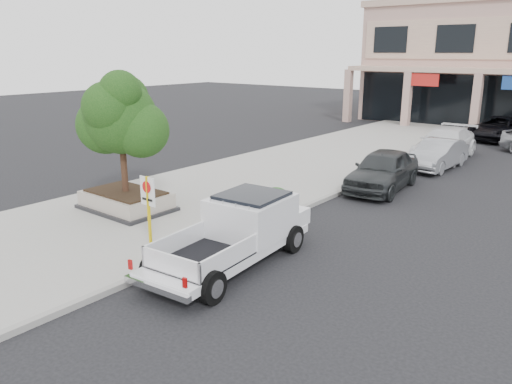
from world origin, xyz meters
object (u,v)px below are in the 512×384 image
at_px(no_parking_sign, 148,206).
at_px(curb_car_b, 438,154).
at_px(planter, 126,200).
at_px(curb_car_a, 383,170).
at_px(curb_car_c, 445,144).
at_px(curb_car_d, 499,128).
at_px(planter_tree, 127,118).
at_px(pickup_truck, 230,235).

xyz_separation_m(no_parking_sign, curb_car_b, (2.00, 16.31, -0.91)).
height_order(planter, curb_car_a, curb_car_a).
bearing_deg(no_parking_sign, curb_car_b, 83.01).
bearing_deg(curb_car_c, planter, -111.59).
bearing_deg(curb_car_b, curb_car_a, -92.68).
distance_m(no_parking_sign, curb_car_b, 16.46).
bearing_deg(curb_car_d, curb_car_b, -83.73).
height_order(planter_tree, curb_car_c, planter_tree).
bearing_deg(curb_car_d, no_parking_sign, -87.58).
relative_size(planter_tree, no_parking_sign, 1.74).
bearing_deg(curb_car_c, planter_tree, -111.33).
xyz_separation_m(no_parking_sign, curb_car_a, (1.55, 11.04, -0.80)).
height_order(no_parking_sign, curb_car_a, no_parking_sign).
bearing_deg(no_parking_sign, planter_tree, 148.29).
bearing_deg(curb_car_c, curb_car_a, -92.18).
distance_m(planter, curb_car_a, 10.42).
bearing_deg(no_parking_sign, pickup_truck, 34.78).
bearing_deg(planter_tree, curb_car_a, 56.98).
relative_size(planter_tree, curb_car_b, 0.91).
height_order(curb_car_a, curb_car_d, curb_car_a).
height_order(planter, curb_car_d, curb_car_d).
height_order(no_parking_sign, curb_car_d, no_parking_sign).
xyz_separation_m(planter_tree, no_parking_sign, (4.01, -2.48, -1.78)).
xyz_separation_m(no_parking_sign, curb_car_d, (2.11, 27.22, -0.88)).
height_order(curb_car_b, curb_car_c, curb_car_c).
relative_size(no_parking_sign, curb_car_a, 0.47).
bearing_deg(planter, no_parking_sign, -29.28).
relative_size(planter_tree, pickup_truck, 0.70).
bearing_deg(pickup_truck, curb_car_c, 86.18).
distance_m(curb_car_c, curb_car_d, 8.40).
xyz_separation_m(pickup_truck, curb_car_a, (-0.22, 9.81, -0.06)).
height_order(no_parking_sign, curb_car_c, no_parking_sign).
distance_m(planter, curb_car_b, 15.28).
relative_size(no_parking_sign, pickup_truck, 0.40).
distance_m(curb_car_a, curb_car_c, 7.80).
height_order(curb_car_b, curb_car_d, curb_car_d).
bearing_deg(curb_car_d, curb_car_a, -85.12).
bearing_deg(pickup_truck, planter, 164.69).
bearing_deg(curb_car_c, no_parking_sign, -97.27).
bearing_deg(curb_car_b, pickup_truck, -88.70).
distance_m(planter, planter_tree, 2.95).
distance_m(planter_tree, curb_car_b, 15.32).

